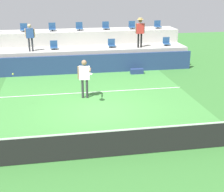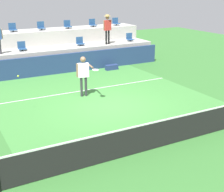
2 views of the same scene
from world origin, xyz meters
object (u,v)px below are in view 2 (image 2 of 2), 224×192
(stadium_chair_lower_left, at_px, (22,47))
(spectator_with_hat, at_px, (107,26))
(stadium_chair_upper_center, at_px, (41,27))
(tennis_player, at_px, (84,72))
(stadium_chair_upper_mid_right, at_px, (68,25))
(tennis_ball, at_px, (18,76))
(stadium_chair_lower_right, at_px, (80,42))
(stadium_chair_upper_mid_left, at_px, (13,28))
(stadium_chair_lower_far_right, at_px, (130,38))
(equipment_bag, at_px, (112,67))
(stadium_chair_upper_right, at_px, (93,24))
(stadium_chair_upper_far_right, at_px, (116,22))

(stadium_chair_lower_left, height_order, spectator_with_hat, spectator_with_hat)
(stadium_chair_upper_center, xyz_separation_m, tennis_player, (-0.44, -7.41, -1.19))
(stadium_chair_upper_mid_right, xyz_separation_m, tennis_ball, (-5.23, -8.32, -0.76))
(stadium_chair_lower_right, relative_size, tennis_ball, 7.65)
(stadium_chair_upper_mid_left, xyz_separation_m, spectator_with_hat, (5.27, -2.18, 0.06))
(stadium_chair_upper_center, height_order, spectator_with_hat, spectator_with_hat)
(stadium_chair_upper_mid_left, bearing_deg, stadium_chair_upper_mid_right, 0.00)
(stadium_chair_lower_far_right, xyz_separation_m, tennis_ball, (-8.87, -6.52, 0.09))
(stadium_chair_upper_mid_right, bearing_deg, spectator_with_hat, -51.06)
(stadium_chair_upper_mid_right, xyz_separation_m, equipment_bag, (1.24, -3.70, -2.16))
(stadium_chair_upper_mid_right, bearing_deg, stadium_chair_upper_mid_left, 180.00)
(tennis_player, height_order, spectator_with_hat, spectator_with_hat)
(spectator_with_hat, bearing_deg, stadium_chair_upper_mid_left, 157.49)
(stadium_chair_upper_mid_left, bearing_deg, equipment_bag, -37.93)
(stadium_chair_lower_far_right, xyz_separation_m, stadium_chair_upper_center, (-5.39, 1.80, 0.85))
(tennis_player, bearing_deg, stadium_chair_lower_far_right, 43.92)
(stadium_chair_upper_center, relative_size, tennis_ball, 7.65)
(stadium_chair_lower_left, xyz_separation_m, stadium_chair_upper_mid_left, (-0.03, 1.80, 0.85))
(stadium_chair_upper_center, relative_size, spectator_with_hat, 0.29)
(stadium_chair_upper_mid_right, distance_m, tennis_player, 7.82)
(tennis_player, bearing_deg, stadium_chair_upper_center, 86.63)
(stadium_chair_lower_left, relative_size, stadium_chair_lower_right, 1.00)
(stadium_chair_upper_mid_left, distance_m, tennis_player, 7.62)
(stadium_chair_upper_center, bearing_deg, stadium_chair_lower_far_right, -18.46)
(stadium_chair_lower_right, relative_size, stadium_chair_upper_mid_right, 1.00)
(tennis_player, distance_m, spectator_with_hat, 6.68)
(stadium_chair_upper_center, xyz_separation_m, equipment_bag, (2.99, -3.70, -2.16))
(stadium_chair_upper_mid_left, bearing_deg, tennis_ball, -101.71)
(stadium_chair_upper_center, xyz_separation_m, stadium_chair_upper_right, (3.55, 0.00, 0.00))
(stadium_chair_lower_right, relative_size, stadium_chair_upper_right, 1.00)
(tennis_ball, bearing_deg, stadium_chair_lower_right, 50.86)
(stadium_chair_upper_center, height_order, tennis_ball, stadium_chair_upper_center)
(stadium_chair_lower_far_right, xyz_separation_m, stadium_chair_upper_far_right, (-0.06, 1.80, 0.85))
(stadium_chair_upper_right, xyz_separation_m, tennis_player, (-3.98, -7.41, -1.19))
(stadium_chair_lower_far_right, relative_size, stadium_chair_upper_mid_right, 1.00)
(stadium_chair_lower_far_right, height_order, tennis_player, tennis_player)
(stadium_chair_upper_mid_right, bearing_deg, stadium_chair_lower_left, -152.60)
(stadium_chair_lower_right, bearing_deg, stadium_chair_lower_far_right, 0.00)
(stadium_chair_upper_right, xyz_separation_m, equipment_bag, (-0.56, -3.70, -2.16))
(stadium_chair_upper_center, height_order, tennis_player, stadium_chair_upper_center)
(stadium_chair_upper_mid_right, relative_size, tennis_ball, 7.65)
(stadium_chair_lower_right, xyz_separation_m, tennis_ball, (-5.30, -6.52, 0.09))
(stadium_chair_upper_mid_left, bearing_deg, stadium_chair_upper_center, 0.00)
(stadium_chair_lower_left, height_order, stadium_chair_upper_right, stadium_chair_upper_right)
(stadium_chair_upper_center, distance_m, stadium_chair_upper_mid_right, 1.76)
(stadium_chair_upper_mid_right, height_order, stadium_chair_upper_far_right, same)
(stadium_chair_lower_far_right, bearing_deg, stadium_chair_upper_right, 135.71)
(stadium_chair_lower_far_right, bearing_deg, stadium_chair_lower_right, 180.00)
(equipment_bag, bearing_deg, spectator_with_hat, 70.73)
(spectator_with_hat, height_order, equipment_bag, spectator_with_hat)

